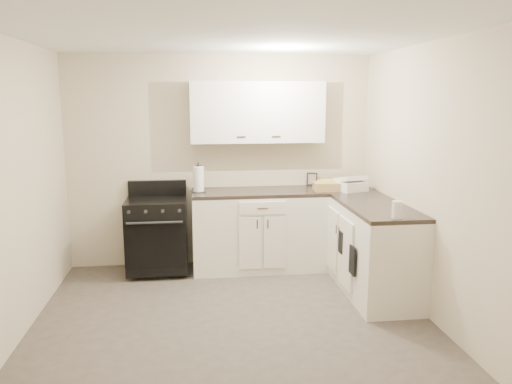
{
  "coord_description": "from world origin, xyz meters",
  "views": [
    {
      "loc": [
        -0.33,
        -4.16,
        2.0
      ],
      "look_at": [
        0.31,
        0.85,
        1.05
      ],
      "focal_mm": 35.0,
      "sensor_mm": 36.0,
      "label": 1
    }
  ],
  "objects": [
    {
      "name": "wall_right",
      "position": [
        1.8,
        0.0,
        1.25
      ],
      "size": [
        0.0,
        3.6,
        3.6
      ],
      "primitive_type": "plane",
      "rotation": [
        1.57,
        0.0,
        -1.57
      ],
      "color": "beige",
      "rests_on": "ground"
    },
    {
      "name": "paper_towel",
      "position": [
        -0.27,
        1.51,
        1.09
      ],
      "size": [
        0.15,
        0.15,
        0.29
      ],
      "primitive_type": "cylinder",
      "rotation": [
        0.0,
        0.0,
        -0.33
      ],
      "color": "white",
      "rests_on": "countertop_back"
    },
    {
      "name": "ceiling",
      "position": [
        0.0,
        0.0,
        2.5
      ],
      "size": [
        3.6,
        3.6,
        0.0
      ],
      "primitive_type": "plane",
      "color": "white",
      "rests_on": "wall_back"
    },
    {
      "name": "wall_front",
      "position": [
        0.0,
        -1.8,
        1.25
      ],
      "size": [
        3.6,
        0.0,
        3.6
      ],
      "primitive_type": "plane",
      "rotation": [
        -1.57,
        0.0,
        0.0
      ],
      "color": "beige",
      "rests_on": "ground"
    },
    {
      "name": "countertop_right",
      "position": [
        1.5,
        0.85,
        0.92
      ],
      "size": [
        0.6,
        1.9,
        0.04
      ],
      "primitive_type": "cube",
      "color": "black",
      "rests_on": "base_cabinets_right"
    },
    {
      "name": "wall_back",
      "position": [
        0.0,
        1.8,
        1.25
      ],
      "size": [
        3.6,
        0.0,
        3.6
      ],
      "primitive_type": "plane",
      "rotation": [
        1.57,
        0.0,
        0.0
      ],
      "color": "beige",
      "rests_on": "ground"
    },
    {
      "name": "floor",
      "position": [
        0.0,
        0.0,
        0.0
      ],
      "size": [
        3.6,
        3.6,
        0.0
      ],
      "primitive_type": "plane",
      "color": "#473F38",
      "rests_on": "ground"
    },
    {
      "name": "base_cabinets_back",
      "position": [
        0.43,
        1.5,
        0.45
      ],
      "size": [
        1.55,
        0.6,
        0.9
      ],
      "primitive_type": "cube",
      "color": "silver",
      "rests_on": "floor"
    },
    {
      "name": "glass_jar",
      "position": [
        1.48,
        0.0,
        1.02
      ],
      "size": [
        0.12,
        0.12,
        0.16
      ],
      "primitive_type": "cylinder",
      "rotation": [
        0.0,
        0.0,
        0.4
      ],
      "color": "silver",
      "rests_on": "countertop_right"
    },
    {
      "name": "countertop_grill",
      "position": [
        1.49,
        1.36,
        1.0
      ],
      "size": [
        0.38,
        0.37,
        0.11
      ],
      "primitive_type": "cube",
      "rotation": [
        0.0,
        0.0,
        0.32
      ],
      "color": "white",
      "rests_on": "countertop_right"
    },
    {
      "name": "wall_left",
      "position": [
        -1.8,
        0.0,
        1.25
      ],
      "size": [
        0.0,
        3.6,
        3.6
      ],
      "primitive_type": "plane",
      "rotation": [
        1.57,
        0.0,
        1.57
      ],
      "color": "beige",
      "rests_on": "ground"
    },
    {
      "name": "oven_mitt_far",
      "position": [
        1.18,
        0.68,
        0.53
      ],
      "size": [
        0.02,
        0.13,
        0.23
      ],
      "primitive_type": "cube",
      "color": "black",
      "rests_on": "base_cabinets_right"
    },
    {
      "name": "countertop_back",
      "position": [
        0.43,
        1.5,
        0.92
      ],
      "size": [
        1.55,
        0.6,
        0.04
      ],
      "primitive_type": "cube",
      "color": "black",
      "rests_on": "base_cabinets_back"
    },
    {
      "name": "stove",
      "position": [
        -0.76,
        1.48,
        0.46
      ],
      "size": [
        0.68,
        0.58,
        0.82
      ],
      "primitive_type": "cube",
      "color": "black",
      "rests_on": "floor"
    },
    {
      "name": "oven_mitt_near",
      "position": [
        1.18,
        0.29,
        0.46
      ],
      "size": [
        0.02,
        0.16,
        0.28
      ],
      "primitive_type": "cube",
      "color": "black",
      "rests_on": "base_cabinets_right"
    },
    {
      "name": "base_cabinets_right",
      "position": [
        1.5,
        0.85,
        0.45
      ],
      "size": [
        0.6,
        1.9,
        0.9
      ],
      "primitive_type": "cube",
      "color": "silver",
      "rests_on": "floor"
    },
    {
      "name": "wicker_basket",
      "position": [
        1.2,
        1.4,
        0.99
      ],
      "size": [
        0.3,
        0.22,
        0.1
      ],
      "primitive_type": "cube",
      "rotation": [
        0.0,
        0.0,
        -0.08
      ],
      "color": "tan",
      "rests_on": "countertop_right"
    },
    {
      "name": "upper_cabinets",
      "position": [
        0.43,
        1.65,
        1.84
      ],
      "size": [
        1.55,
        0.3,
        0.7
      ],
      "primitive_type": "cube",
      "color": "white",
      "rests_on": "wall_back"
    },
    {
      "name": "knife_block",
      "position": [
        -0.27,
        1.62,
        1.04
      ],
      "size": [
        0.12,
        0.11,
        0.21
      ],
      "primitive_type": "cube",
      "rotation": [
        0.0,
        0.0,
        -0.31
      ],
      "color": "tan",
      "rests_on": "countertop_back"
    },
    {
      "name": "picture_frame",
      "position": [
        1.12,
        1.76,
        1.02
      ],
      "size": [
        0.13,
        0.09,
        0.16
      ],
      "primitive_type": "cube",
      "rotation": [
        -0.14,
        0.0,
        -0.4
      ],
      "color": "black",
      "rests_on": "countertop_back"
    }
  ]
}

